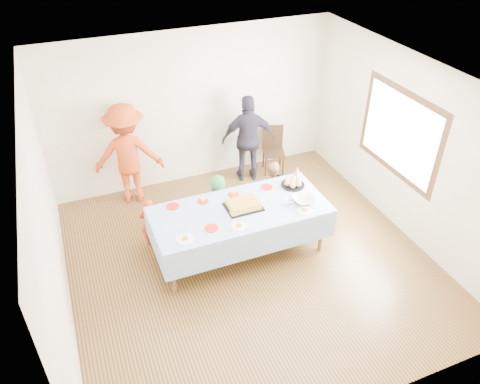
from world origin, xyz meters
The scene contains 22 objects.
ground centered at (0.00, 0.00, 0.00)m, with size 5.00×5.00×0.00m, color #452913.
room_walls centered at (0.05, 0.00, 1.77)m, with size 5.04×5.04×2.72m.
party_table centered at (-0.05, 0.24, 0.72)m, with size 2.50×1.10×0.78m.
birthday_cake centered at (0.01, 0.26, 0.82)m, with size 0.51×0.39×0.09m.
rolls_tray centered at (0.91, 0.50, 0.83)m, with size 0.36×0.36×0.11m.
punch_bowl centered at (0.86, 0.05, 0.82)m, with size 0.32×0.32×0.08m, color silver.
party_hat centered at (1.09, 0.70, 0.87)m, with size 0.10×0.10×0.18m, color silver.
fork_pile centered at (0.66, 0.11, 0.81)m, with size 0.24×0.18×0.07m, color white, non-canonical shape.
plate_red_far_a centered at (-0.91, 0.65, 0.79)m, with size 0.19×0.19×0.01m, color red.
plate_red_far_b centered at (-0.48, 0.61, 0.79)m, with size 0.17×0.17×0.01m, color red.
plate_red_far_c centered at (-0.01, 0.60, 0.79)m, with size 0.16×0.16×0.01m, color red.
plate_red_far_d centered at (0.53, 0.60, 0.79)m, with size 0.18×0.18×0.01m, color red.
plate_red_near centered at (-0.56, -0.02, 0.79)m, with size 0.18×0.18×0.01m, color red.
plate_white_left centered at (-0.96, -0.11, 0.79)m, with size 0.23×0.23×0.01m, color white.
plate_white_mid centered at (-0.21, -0.12, 0.79)m, with size 0.20×0.20×0.01m, color white.
plate_white_right centered at (0.77, -0.14, 0.79)m, with size 0.22×0.22×0.01m, color white.
dining_chair centered at (1.39, 2.17, 0.48)m, with size 0.47×0.47×0.87m.
toddler_left centered at (-1.22, 0.90, 0.41)m, with size 0.30×0.19×0.81m, color #B73116.
toddler_mid centered at (-0.13, 0.90, 0.47)m, with size 0.46×0.30×0.94m, color #27763A.
toddler_right centered at (0.79, 0.96, 0.47)m, with size 0.46×0.35×0.94m, color tan.
adult_left centered at (-1.24, 2.20, 0.88)m, with size 1.13×0.65×1.75m, color #BB3B17.
adult_right centered at (0.85, 2.06, 0.81)m, with size 0.95×0.39×1.61m, color #282635.
Camera 1 is at (-2.02, -4.64, 4.70)m, focal length 35.00 mm.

